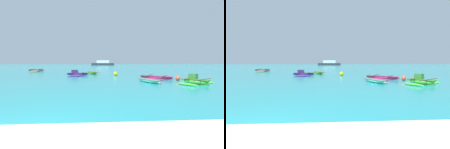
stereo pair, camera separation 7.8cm
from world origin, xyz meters
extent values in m
plane|color=teal|center=(0.00, 0.00, 0.00)|extent=(240.00, 240.00, 0.00)
ellipsoid|color=#9B7E66|center=(-10.67, 26.37, 0.23)|extent=(2.90, 0.99, 0.45)
cube|color=brown|center=(-10.67, 26.37, 0.41)|extent=(2.67, 0.94, 0.08)
cylinder|color=brown|center=(-10.03, 26.46, 0.47)|extent=(0.53, 3.34, 0.07)
cylinder|color=brown|center=(-11.30, 26.28, 0.47)|extent=(0.53, 3.34, 0.07)
ellipsoid|color=#9B7E66|center=(-10.90, 28.04, 0.10)|extent=(1.61, 0.42, 0.20)
ellipsoid|color=#9B7E66|center=(-10.44, 24.71, 0.10)|extent=(1.61, 0.42, 0.20)
ellipsoid|color=#5DD6B6|center=(6.40, 10.11, 0.14)|extent=(1.67, 2.77, 0.28)
cube|color=#408270|center=(6.40, 10.11, 0.24)|extent=(1.56, 2.56, 0.08)
ellipsoid|color=#C22262|center=(8.04, 12.89, 0.16)|extent=(3.39, 2.73, 0.33)
cube|color=maroon|center=(8.04, 12.89, 0.29)|extent=(3.13, 2.53, 0.08)
cylinder|color=brown|center=(8.72, 12.39, 0.35)|extent=(1.76, 2.36, 0.07)
cylinder|color=brown|center=(7.37, 13.38, 0.35)|extent=(1.76, 2.36, 0.07)
ellipsoid|color=#C22262|center=(8.89, 14.04, 0.10)|extent=(2.18, 1.67, 0.20)
ellipsoid|color=#C22262|center=(7.19, 11.73, 0.10)|extent=(2.18, 1.67, 0.20)
ellipsoid|color=#4DCA39|center=(10.09, 8.89, 0.21)|extent=(1.59, 2.16, 0.41)
cube|color=#377B2C|center=(10.09, 8.89, 0.37)|extent=(1.48, 2.00, 0.08)
cube|color=#377B2C|center=(9.94, 9.13, 0.64)|extent=(0.70, 0.76, 0.46)
cylinder|color=brown|center=(10.34, 8.46, 0.43)|extent=(2.46, 1.52, 0.07)
cylinder|color=brown|center=(9.83, 9.32, 0.43)|extent=(2.46, 1.52, 0.07)
ellipsoid|color=#4DCA39|center=(11.30, 9.62, 0.10)|extent=(1.02, 1.51, 0.20)
ellipsoid|color=#4DCA39|center=(8.87, 8.16, 0.10)|extent=(1.02, 1.51, 0.20)
ellipsoid|color=#5F2B8E|center=(-1.32, 17.67, 0.19)|extent=(3.00, 0.86, 0.37)
cube|color=#41245A|center=(-1.32, 17.67, 0.33)|extent=(2.76, 0.82, 0.08)
cube|color=#41245A|center=(-1.69, 17.65, 0.58)|extent=(0.86, 0.63, 0.41)
cylinder|color=brown|center=(-0.65, 17.71, 0.39)|extent=(0.28, 3.62, 0.07)
cylinder|color=brown|center=(-1.98, 17.63, 0.39)|extent=(0.28, 3.62, 0.07)
ellipsoid|color=#5F2B8E|center=(-1.42, 19.48, 0.10)|extent=(1.87, 0.31, 0.20)
ellipsoid|color=#5F2B8E|center=(-1.21, 15.86, 0.10)|extent=(1.87, 0.31, 0.20)
ellipsoid|color=#71A621|center=(0.59, 20.00, 0.18)|extent=(2.09, 2.47, 0.36)
cube|color=#4B681F|center=(0.59, 20.00, 0.32)|extent=(1.95, 2.29, 0.08)
sphere|color=yellow|center=(3.92, 17.17, 0.26)|extent=(0.52, 0.52, 0.52)
sphere|color=#E54C2D|center=(9.75, 11.36, 0.23)|extent=(0.46, 0.46, 0.46)
cube|color=#2D333D|center=(2.21, 78.23, 0.61)|extent=(12.12, 2.67, 1.21)
cube|color=white|center=(2.21, 78.23, 1.94)|extent=(6.67, 2.27, 1.45)
camera|label=1|loc=(2.18, -3.24, 1.88)|focal=24.00mm
camera|label=2|loc=(2.26, -3.24, 1.88)|focal=24.00mm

